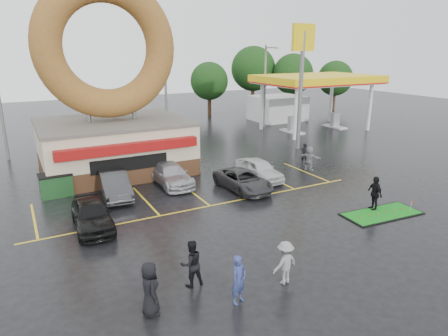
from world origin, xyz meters
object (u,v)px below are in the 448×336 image
car_dgrey (115,185)px  car_white (259,169)px  streetlight_mid (166,90)px  car_black (92,214)px  gas_station (299,93)px  dumpster (56,185)px  car_silver (171,174)px  streetlight_right (265,84)px  car_grey (243,180)px  putting_green (382,214)px  donut_shop (112,110)px  shell_sign (302,64)px  person_blue (239,279)px  person_cameraman (375,193)px

car_dgrey → car_white: size_ratio=1.07×
streetlight_mid → car_black: (-10.45, -17.37, -4.04)m
car_black → gas_station: bearing=36.0°
dumpster → car_silver: bearing=-12.1°
streetlight_right → dumpster: (-23.50, -12.60, -4.13)m
streetlight_mid → car_grey: 16.63m
car_grey → dumpster: dumpster is taller
dumpster → gas_station: bearing=21.6°
gas_station → dumpster: bearing=-157.1°
dumpster → putting_green: bearing=-38.2°
car_grey → donut_shop: bearing=123.1°
putting_green → car_black: bearing=158.3°
gas_station → putting_green: size_ratio=3.02×
car_silver → shell_sign: bearing=16.3°
car_white → person_blue: 13.96m
person_blue → shell_sign: bearing=24.2°
donut_shop → car_white: (8.08, -6.82, -3.75)m
streetlight_mid → car_silver: 14.31m
streetlight_mid → car_silver: size_ratio=1.89×
streetlight_right → car_black: streetlight_right is taller
car_silver → car_white: size_ratio=1.13×
car_white → person_cameraman: bearing=-73.1°
person_cameraman → putting_green: bearing=6.7°
donut_shop → dumpster: (-4.50, -3.65, -3.81)m
car_grey → person_blue: bearing=-124.9°
streetlight_mid → car_silver: streetlight_mid is taller
car_black → person_cameraman: person_cameraman is taller
shell_sign → streetlight_mid: bearing=135.3°
person_cameraman → dumpster: size_ratio=1.08×
donut_shop → person_blue: donut_shop is taller
car_dgrey → car_grey: (7.42, -2.63, -0.10)m
donut_shop → streetlight_mid: size_ratio=1.50×
shell_sign → car_silver: shell_sign is taller
donut_shop → car_silver: 6.68m
car_silver → car_grey: size_ratio=1.04×
shell_sign → car_silver: (-13.61, -4.00, -6.69)m
streetlight_right → car_dgrey: streetlight_right is taller
streetlight_right → person_cameraman: 25.01m
car_white → putting_green: bearing=-75.1°
person_blue → car_grey: bearing=35.9°
streetlight_right → putting_green: (-8.32, -23.99, -4.75)m
shell_sign → car_grey: 14.01m
car_white → car_black: bearing=-169.9°
shell_sign → streetlight_right: (3.00, 9.92, -2.60)m
car_dgrey → putting_green: bearing=-33.3°
gas_station → putting_green: gas_station is taller
car_dgrey → streetlight_right: bearing=40.4°
donut_shop → car_silver: (2.39, -4.97, -3.78)m
shell_sign → dumpster: size_ratio=5.89×
streetlight_right → person_cameraman: streetlight_right is taller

